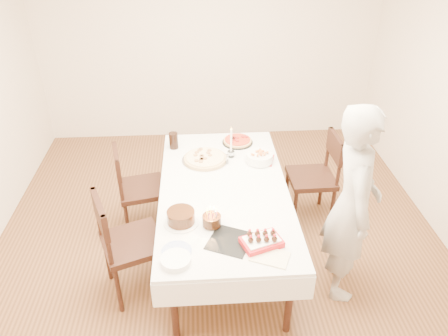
{
  "coord_description": "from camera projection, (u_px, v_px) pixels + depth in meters",
  "views": [
    {
      "loc": [
        -0.18,
        -3.21,
        2.98
      ],
      "look_at": [
        0.03,
        -0.02,
        0.97
      ],
      "focal_mm": 35.0,
      "sensor_mm": 36.0,
      "label": 1
    }
  ],
  "objects": [
    {
      "name": "layer_cake",
      "position": [
        181.0,
        217.0,
        3.46
      ],
      "size": [
        0.37,
        0.37,
        0.11
      ],
      "primitive_type": "cylinder",
      "rotation": [
        0.0,
        0.0,
        -0.4
      ],
      "color": "#381D0E",
      "rests_on": "dining_table"
    },
    {
      "name": "pizza_pepperoni",
      "position": [
        238.0,
        141.0,
        4.61
      ],
      "size": [
        0.38,
        0.38,
        0.04
      ],
      "primitive_type": "cylinder",
      "rotation": [
        0.0,
        0.0,
        0.21
      ],
      "color": "red",
      "rests_on": "dining_table"
    },
    {
      "name": "chair_left_savory",
      "position": [
        142.0,
        189.0,
        4.38
      ],
      "size": [
        0.58,
        0.58,
        0.95
      ],
      "primitive_type": null,
      "rotation": [
        0.0,
        0.0,
        3.36
      ],
      "color": "black",
      "rests_on": "floor"
    },
    {
      "name": "floor",
      "position": [
        220.0,
        250.0,
        4.31
      ],
      "size": [
        5.0,
        5.0,
        0.0
      ],
      "primitive_type": "plane",
      "color": "#50311B",
      "rests_on": "ground"
    },
    {
      "name": "chair_right_savory",
      "position": [
        311.0,
        178.0,
        4.52
      ],
      "size": [
        0.51,
        0.51,
        0.98
      ],
      "primitive_type": null,
      "rotation": [
        0.0,
        0.0,
        0.03
      ],
      "color": "black",
      "rests_on": "floor"
    },
    {
      "name": "box_lid",
      "position": [
        270.0,
        257.0,
        3.16
      ],
      "size": [
        0.32,
        0.27,
        0.02
      ],
      "primitive_type": "cube",
      "rotation": [
        0.0,
        0.0,
        -0.41
      ],
      "color": "beige",
      "rests_on": "dining_table"
    },
    {
      "name": "red_placemat",
      "position": [
        261.0,
        160.0,
        4.33
      ],
      "size": [
        0.29,
        0.29,
        0.01
      ],
      "primitive_type": "cube",
      "rotation": [
        0.0,
        0.0,
        -0.28
      ],
      "color": "#B21E1E",
      "rests_on": "dining_table"
    },
    {
      "name": "chair_left_dessert",
      "position": [
        133.0,
        243.0,
        3.64
      ],
      "size": [
        0.68,
        0.68,
        1.02
      ],
      "primitive_type": null,
      "rotation": [
        0.0,
        0.0,
        3.51
      ],
      "color": "black",
      "rests_on": "floor"
    },
    {
      "name": "cake_board",
      "position": [
        230.0,
        241.0,
        3.31
      ],
      "size": [
        0.41,
        0.41,
        0.01
      ],
      "primitive_type": "cube",
      "rotation": [
        0.0,
        0.0,
        -0.43
      ],
      "color": "black",
      "rests_on": "dining_table"
    },
    {
      "name": "china_plate",
      "position": [
        177.0,
        251.0,
        3.21
      ],
      "size": [
        0.3,
        0.3,
        0.01
      ],
      "primitive_type": "cylinder",
      "rotation": [
        0.0,
        0.0,
        -0.42
      ],
      "color": "white",
      "rests_on": "dining_table"
    },
    {
      "name": "dining_table",
      "position": [
        224.0,
        222.0,
        4.09
      ],
      "size": [
        1.83,
        2.41,
        0.75
      ],
      "primitive_type": "cube",
      "rotation": [
        0.0,
        0.0,
        -0.37
      ],
      "color": "silver",
      "rests_on": "floor"
    },
    {
      "name": "plate_stack",
      "position": [
        176.0,
        260.0,
        3.1
      ],
      "size": [
        0.26,
        0.26,
        0.05
      ],
      "primitive_type": "cylinder",
      "rotation": [
        0.0,
        0.0,
        -0.2
      ],
      "color": "white",
      "rests_on": "dining_table"
    },
    {
      "name": "shaker_pair",
      "position": [
        227.0,
        160.0,
        4.24
      ],
      "size": [
        0.07,
        0.07,
        0.08
      ],
      "primitive_type": null,
      "rotation": [
        0.0,
        0.0,
        -0.02
      ],
      "color": "white",
      "rests_on": "dining_table"
    },
    {
      "name": "person",
      "position": [
        352.0,
        205.0,
        3.49
      ],
      "size": [
        0.52,
        0.7,
        1.75
      ],
      "primitive_type": "imported",
      "rotation": [
        0.0,
        0.0,
        1.4
      ],
      "color": "beige",
      "rests_on": "floor"
    },
    {
      "name": "taper_candle",
      "position": [
        231.0,
        142.0,
        4.29
      ],
      "size": [
        0.09,
        0.09,
        0.33
      ],
      "primitive_type": "cylinder",
      "rotation": [
        0.0,
        0.0,
        -0.28
      ],
      "color": "white",
      "rests_on": "dining_table"
    },
    {
      "name": "pasta_bowl",
      "position": [
        259.0,
        157.0,
        4.26
      ],
      "size": [
        0.34,
        0.34,
        0.08
      ],
      "primitive_type": "cylinder",
      "rotation": [
        0.0,
        0.0,
        -0.37
      ],
      "color": "white",
      "rests_on": "dining_table"
    },
    {
      "name": "pizza_white",
      "position": [
        205.0,
        159.0,
        4.3
      ],
      "size": [
        0.5,
        0.5,
        0.04
      ],
      "primitive_type": "cylinder",
      "rotation": [
        0.0,
        0.0,
        0.09
      ],
      "color": "beige",
      "rests_on": "dining_table"
    },
    {
      "name": "cola_glass",
      "position": [
        174.0,
        141.0,
        4.48
      ],
      "size": [
        0.12,
        0.12,
        0.17
      ],
      "primitive_type": "cylinder",
      "rotation": [
        0.0,
        0.0,
        0.41
      ],
      "color": "black",
      "rests_on": "dining_table"
    },
    {
      "name": "strawberry_box",
      "position": [
        262.0,
        241.0,
        3.25
      ],
      "size": [
        0.34,
        0.28,
        0.07
      ],
      "primitive_type": null,
      "rotation": [
        0.0,
        0.0,
        0.34
      ],
      "color": "#B4141A",
      "rests_on": "dining_table"
    },
    {
      "name": "birthday_cake",
      "position": [
        212.0,
        217.0,
        3.42
      ],
      "size": [
        0.15,
        0.15,
        0.15
      ],
      "primitive_type": "cylinder",
      "rotation": [
        0.0,
        0.0,
        -0.04
      ],
      "color": "#39210F",
      "rests_on": "dining_table"
    },
    {
      "name": "wall_back",
      "position": [
        209.0,
        41.0,
        5.7
      ],
      "size": [
        4.5,
        0.04,
        2.7
      ],
      "primitive_type": "cube",
      "color": "beige",
      "rests_on": "floor"
    }
  ]
}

